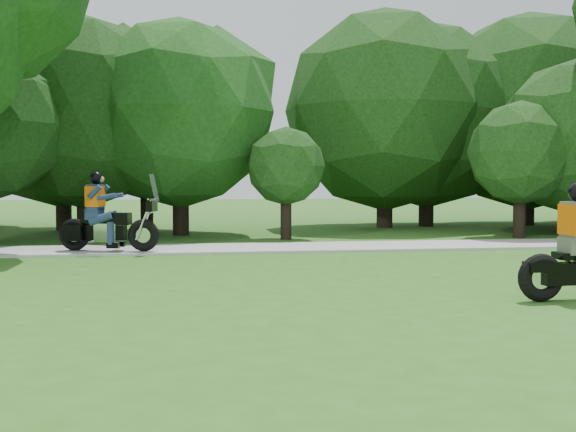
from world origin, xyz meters
name	(u,v)px	position (x,y,z in m)	size (l,w,h in m)	color
ground	(509,303)	(0.00, 0.00, 0.00)	(100.00, 100.00, 0.00)	#2F601B
walkway	(361,246)	(0.00, 8.00, 0.03)	(60.00, 2.20, 0.06)	#A2A29D
tree_line	(334,119)	(0.77, 14.50, 3.68)	(39.64, 11.79, 7.74)	black
touring_motorcycle	(102,222)	(-6.15, 7.54, 0.72)	(2.33, 1.16, 1.81)	black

